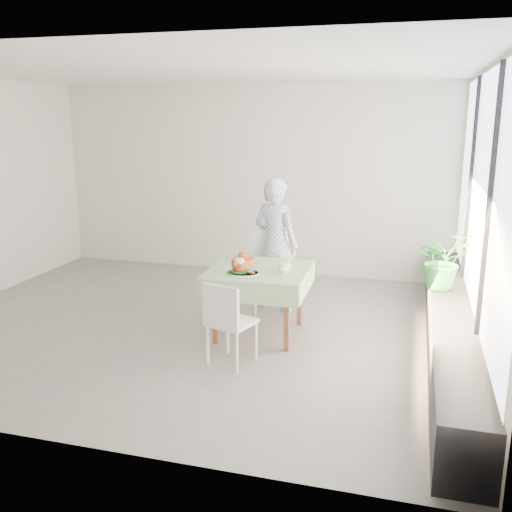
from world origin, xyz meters
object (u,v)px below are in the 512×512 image
(chair_near, at_px, (231,339))
(main_dish, at_px, (241,269))
(potted_plant, at_px, (443,260))
(chair_far, at_px, (270,287))
(juice_cup_orange, at_px, (287,264))
(diner, at_px, (276,244))
(cafe_table, at_px, (259,294))

(chair_near, xyz_separation_m, main_dish, (-0.07, 0.56, 0.54))
(potted_plant, bearing_deg, chair_far, 174.98)
(chair_far, height_order, potted_plant, potted_plant)
(chair_far, relative_size, chair_near, 1.18)
(juice_cup_orange, bearing_deg, main_dish, -145.80)
(main_dish, bearing_deg, diner, 85.54)
(chair_far, height_order, main_dish, chair_far)
(chair_near, height_order, main_dish, main_dish)
(cafe_table, distance_m, chair_far, 0.81)
(cafe_table, distance_m, chair_near, 0.84)
(chair_far, height_order, diner, diner)
(cafe_table, relative_size, chair_near, 1.29)
(cafe_table, height_order, juice_cup_orange, juice_cup_orange)
(cafe_table, bearing_deg, chair_far, 95.52)
(juice_cup_orange, bearing_deg, diner, 111.14)
(cafe_table, height_order, diner, diner)
(chair_far, xyz_separation_m, chair_near, (0.02, -1.61, -0.05))
(juice_cup_orange, relative_size, potted_plant, 0.43)
(diner, relative_size, main_dish, 4.80)
(cafe_table, distance_m, diner, 0.95)
(chair_near, bearing_deg, diner, 89.34)
(main_dish, height_order, potted_plant, potted_plant)
(juice_cup_orange, distance_m, potted_plant, 1.70)
(main_dish, relative_size, potted_plant, 0.53)
(chair_near, xyz_separation_m, juice_cup_orange, (0.35, 0.85, 0.55))
(juice_cup_orange, bearing_deg, cafe_table, -173.75)
(diner, xyz_separation_m, potted_plant, (1.92, -0.26, 0.00))
(chair_far, bearing_deg, juice_cup_orange, -64.10)
(cafe_table, xyz_separation_m, juice_cup_orange, (0.29, 0.03, 0.35))
(chair_near, relative_size, main_dish, 2.43)
(chair_near, distance_m, juice_cup_orange, 1.07)
(chair_near, xyz_separation_m, potted_plant, (1.94, 1.44, 0.56))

